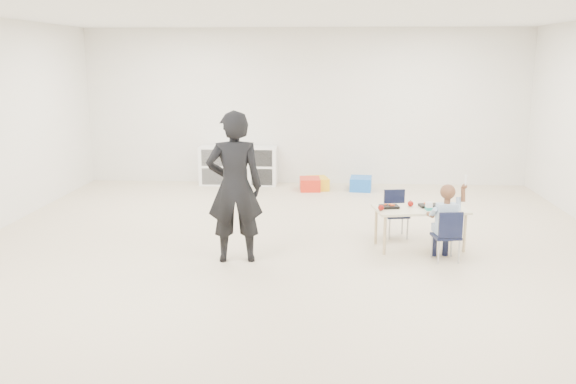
# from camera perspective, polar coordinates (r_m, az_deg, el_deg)

# --- Properties ---
(room) EXTENTS (9.00, 9.02, 2.80)m
(room) POSITION_cam_1_polar(r_m,az_deg,el_deg) (6.65, 0.20, 4.95)
(room) COLOR beige
(room) RESTS_ON ground
(table) EXTENTS (1.16, 0.72, 0.50)m
(table) POSITION_cam_1_polar(r_m,az_deg,el_deg) (7.56, 12.20, -3.29)
(table) COLOR beige
(table) RESTS_ON ground
(chair_near) EXTENTS (0.33, 0.32, 0.60)m
(chair_near) POSITION_cam_1_polar(r_m,az_deg,el_deg) (7.15, 14.56, -3.94)
(chair_near) COLOR black
(chair_near) RESTS_ON ground
(chair_far) EXTENTS (0.33, 0.32, 0.60)m
(chair_far) POSITION_cam_1_polar(r_m,az_deg,el_deg) (7.96, 10.11, -2.07)
(chair_far) COLOR black
(chair_far) RESTS_ON ground
(child) EXTENTS (0.46, 0.46, 0.95)m
(child) POSITION_cam_1_polar(r_m,az_deg,el_deg) (7.11, 14.64, -2.60)
(child) COLOR #A2BDDC
(child) RESTS_ON chair_near
(lunch_tray_near) EXTENTS (0.24, 0.19, 0.03)m
(lunch_tray_near) POSITION_cam_1_polar(r_m,az_deg,el_deg) (7.59, 13.02, -1.24)
(lunch_tray_near) COLOR black
(lunch_tray_near) RESTS_ON table
(lunch_tray_far) EXTENTS (0.24, 0.19, 0.03)m
(lunch_tray_far) POSITION_cam_1_polar(r_m,az_deg,el_deg) (7.44, 9.44, -1.36)
(lunch_tray_far) COLOR black
(lunch_tray_far) RESTS_ON table
(milk_carton) EXTENTS (0.08, 0.08, 0.10)m
(milk_carton) POSITION_cam_1_polar(r_m,az_deg,el_deg) (7.38, 13.04, -1.34)
(milk_carton) COLOR white
(milk_carton) RESTS_ON table
(bread_roll) EXTENTS (0.09, 0.09, 0.07)m
(bread_roll) POSITION_cam_1_polar(r_m,az_deg,el_deg) (7.48, 14.73, -1.38)
(bread_roll) COLOR #B18548
(bread_roll) RESTS_ON table
(apple_near) EXTENTS (0.07, 0.07, 0.07)m
(apple_near) POSITION_cam_1_polar(r_m,az_deg,el_deg) (7.54, 11.39, -1.08)
(apple_near) COLOR maroon
(apple_near) RESTS_ON table
(apple_far) EXTENTS (0.07, 0.07, 0.07)m
(apple_far) POSITION_cam_1_polar(r_m,az_deg,el_deg) (7.28, 8.70, -1.46)
(apple_far) COLOR maroon
(apple_far) RESTS_ON table
(cubby_shelf) EXTENTS (1.40, 0.40, 0.70)m
(cubby_shelf) POSITION_cam_1_polar(r_m,az_deg,el_deg) (11.15, -4.66, 2.48)
(cubby_shelf) COLOR white
(cubby_shelf) RESTS_ON ground
(adult) EXTENTS (0.68, 0.50, 1.71)m
(adult) POSITION_cam_1_polar(r_m,az_deg,el_deg) (6.82, -5.02, 0.46)
(adult) COLOR black
(adult) RESTS_ON ground
(bin_red) EXTENTS (0.38, 0.47, 0.22)m
(bin_red) POSITION_cam_1_polar(r_m,az_deg,el_deg) (10.67, 2.06, 0.75)
(bin_red) COLOR red
(bin_red) RESTS_ON ground
(bin_yellow) EXTENTS (0.43, 0.50, 0.21)m
(bin_yellow) POSITION_cam_1_polar(r_m,az_deg,el_deg) (10.75, 2.78, 0.82)
(bin_yellow) COLOR yellow
(bin_yellow) RESTS_ON ground
(bin_blue) EXTENTS (0.41, 0.50, 0.23)m
(bin_blue) POSITION_cam_1_polar(r_m,az_deg,el_deg) (10.75, 6.82, 0.79)
(bin_blue) COLOR blue
(bin_blue) RESTS_ON ground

